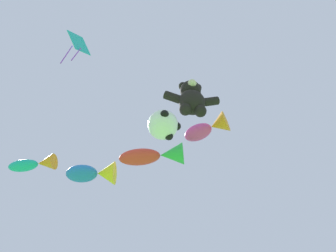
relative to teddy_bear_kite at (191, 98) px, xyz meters
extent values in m
ellipsoid|color=black|center=(0.00, 0.01, -0.22)|extent=(0.77, 0.66, 0.94)
sphere|color=black|center=(0.00, 0.01, 0.48)|extent=(0.65, 0.65, 0.65)
sphere|color=beige|center=(0.00, -0.27, 0.43)|extent=(0.27, 0.27, 0.27)
sphere|color=black|center=(-0.23, 0.01, 0.73)|extent=(0.26, 0.26, 0.26)
cylinder|color=black|center=(-0.56, 0.01, -0.05)|extent=(0.56, 0.25, 0.44)
sphere|color=black|center=(-0.21, 0.01, -0.67)|extent=(0.35, 0.35, 0.35)
sphere|color=black|center=(0.23, 0.01, 0.73)|extent=(0.26, 0.26, 0.26)
cylinder|color=black|center=(0.56, 0.01, -0.05)|extent=(0.56, 0.25, 0.44)
sphere|color=black|center=(0.21, 0.01, -0.67)|extent=(0.35, 0.35, 0.35)
sphere|color=white|center=(-0.84, -0.07, -1.66)|extent=(0.76, 0.76, 0.76)
sphere|color=black|center=(-0.49, -0.07, -1.66)|extent=(0.21, 0.21, 0.21)
sphere|color=black|center=(-0.92, 0.17, -1.42)|extent=(0.21, 0.21, 0.21)
sphere|color=black|center=(-0.84, -0.42, -1.72)|extent=(0.21, 0.21, 0.21)
sphere|color=black|center=(-0.67, 0.05, -1.95)|extent=(0.21, 0.21, 0.21)
ellipsoid|color=#E53F9E|center=(0.64, 1.97, 1.13)|extent=(1.20, 1.09, 0.52)
cone|color=orange|center=(1.30, 1.52, 1.13)|extent=(0.90, 0.95, 0.76)
sphere|color=black|center=(0.37, 2.15, 1.27)|extent=(0.13, 0.13, 0.13)
ellipsoid|color=red|center=(-1.35, 2.76, 0.39)|extent=(1.57, 0.95, 0.53)
cone|color=green|center=(-0.25, 2.50, 0.39)|extent=(0.96, 0.95, 0.78)
sphere|color=black|center=(-1.81, 2.87, 0.53)|extent=(0.14, 0.14, 0.14)
ellipsoid|color=blue|center=(-3.37, 3.78, 0.37)|extent=(1.23, 0.84, 0.58)
cone|color=yellow|center=(-2.49, 3.66, 0.37)|extent=(0.75, 0.94, 0.85)
sphere|color=black|center=(-3.73, 3.84, 0.52)|extent=(0.15, 0.15, 0.15)
ellipsoid|color=#19ADB2|center=(-5.70, 4.21, 0.95)|extent=(1.27, 0.81, 0.42)
cone|color=orange|center=(-4.82, 3.95, 0.95)|extent=(0.80, 0.78, 0.62)
sphere|color=black|center=(-6.06, 4.32, 1.06)|extent=(0.11, 0.11, 0.11)
cube|color=#19ADB2|center=(-3.87, -0.24, 2.63)|extent=(0.81, 0.84, 1.15)
cylinder|color=purple|center=(-4.02, -0.25, 1.54)|extent=(0.03, 0.03, 1.46)
cylinder|color=purple|center=(-3.72, -0.27, 1.60)|extent=(0.03, 0.14, 1.32)
camera|label=1|loc=(-1.29, -4.62, -8.46)|focal=35.00mm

